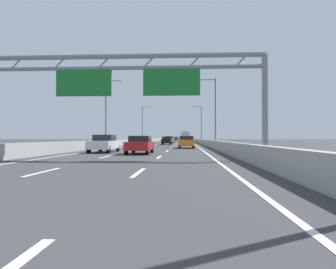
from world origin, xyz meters
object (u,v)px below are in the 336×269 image
streetlamp_left_mid (107,109)px  streetlamp_left_far (143,122)px  sign_gantry (127,79)px  box_truck (185,136)px  white_car (104,143)px  streetlamp_right_mid (214,108)px  black_car (167,140)px  silver_car (185,139)px  streetlamp_right_far (200,122)px  yellow_car (169,140)px  orange_car (186,142)px  red_car (140,144)px  blue_car (176,139)px

streetlamp_left_mid → streetlamp_left_far: (0.00, 37.42, 0.00)m
sign_gantry → box_truck: sign_gantry is taller
white_car → streetlamp_right_mid: bearing=56.4°
sign_gantry → white_car: 9.87m
sign_gantry → black_car: 38.00m
streetlamp_right_mid → silver_car: 91.76m
streetlamp_right_far → yellow_car: bearing=-126.4°
orange_car → box_truck: 54.15m
silver_car → streetlamp_right_far: bearing=-85.9°
streetlamp_left_far → silver_car: 55.46m
streetlamp_left_mid → red_car: size_ratio=2.19×
streetlamp_left_far → silver_car: streetlamp_left_far is taller
streetlamp_left_mid → black_car: size_ratio=2.09×
streetlamp_left_far → sign_gantry: bearing=-83.2°
yellow_car → black_car: size_ratio=0.94×
streetlamp_right_far → box_truck: bearing=109.6°
streetlamp_left_far → yellow_car: bearing=-54.3°
box_truck → streetlamp_left_mid: bearing=-102.7°
streetlamp_left_far → silver_car: bearing=78.4°
red_car → blue_car: bearing=89.9°
streetlamp_left_far → streetlamp_right_far: bearing=0.0°
streetlamp_right_far → white_car: size_ratio=2.08×
streetlamp_right_far → orange_car: 43.42m
streetlamp_right_mid → orange_car: streetlamp_right_mid is taller
streetlamp_right_mid → streetlamp_left_far: same height
white_car → box_truck: (7.04, 65.13, 0.88)m
red_car → black_car: black_car is taller
silver_car → black_car: (-3.47, -78.62, -0.03)m
streetlamp_left_mid → streetlamp_right_mid: same height
streetlamp_left_mid → silver_car: 92.35m
streetlamp_right_mid → blue_car: (-7.38, 76.03, -4.62)m
streetlamp_right_mid → blue_car: size_ratio=2.20×
red_car → silver_car: silver_car is taller
box_truck → yellow_car: bearing=-99.5°
streetlamp_left_mid → streetlamp_right_far: same height
silver_car → white_car: 108.38m
streetlamp_right_far → blue_car: (-7.38, 38.61, -4.62)m
streetlamp_right_far → silver_car: 54.48m
streetlamp_right_mid → yellow_car: size_ratio=2.22×
streetlamp_right_far → black_car: bearing=-106.6°
streetlamp_left_mid → blue_car: 76.54m
blue_car → black_car: size_ratio=0.95×
streetlamp_right_far → silver_car: bearing=94.1°
black_car → streetlamp_left_mid: bearing=-120.5°
blue_car → silver_car: 15.93m
blue_car → orange_car: size_ratio=0.94×
streetlamp_right_mid → red_car: bearing=-111.8°
orange_car → yellow_car: bearing=96.6°
streetlamp_left_mid → red_car: streetlamp_left_mid is taller
blue_car → black_car: 63.09m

